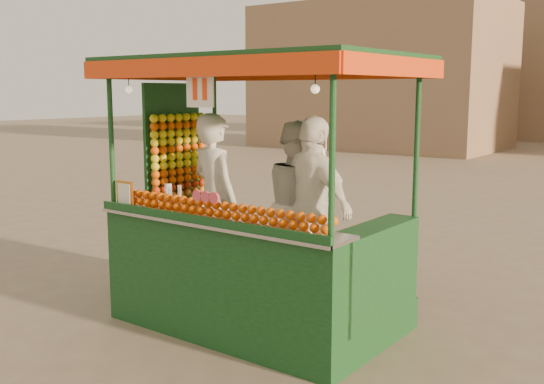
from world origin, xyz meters
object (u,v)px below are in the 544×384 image
Objects in this scene: juice_cart at (246,241)px; vendor_right at (313,207)px; vendor_middle at (300,206)px; vendor_left at (215,200)px.

juice_cart is 1.63× the size of vendor_right.
juice_cart is 1.68× the size of vendor_middle.
juice_cart is at bearing 52.86° from vendor_right.
vendor_right is at bearing -150.68° from vendor_left.
vendor_left is 0.92m from vendor_middle.
vendor_left is at bearing 30.86° from vendor_right.
vendor_right is (0.55, 0.40, 0.35)m from juice_cart.
vendor_left is (-0.54, 0.13, 0.36)m from juice_cart.
vendor_right is at bearing -159.11° from vendor_middle.
juice_cart is 0.76m from vendor_right.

